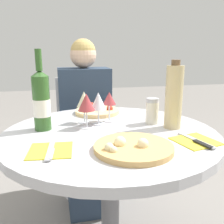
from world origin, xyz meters
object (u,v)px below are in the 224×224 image
at_px(pizza_large, 133,147).
at_px(tall_carafe, 174,97).
at_px(seated_diner, 87,132).
at_px(dining_table, 110,163).
at_px(wine_bottle, 41,101).
at_px(chair_behind_diner, 84,138).

bearing_deg(pizza_large, tall_carafe, 39.89).
relative_size(seated_diner, tall_carafe, 3.76).
bearing_deg(dining_table, tall_carafe, -3.15).
relative_size(dining_table, wine_bottle, 2.67).
bearing_deg(tall_carafe, seated_diner, 115.57).
bearing_deg(wine_bottle, tall_carafe, -10.38).
xyz_separation_m(seated_diner, wine_bottle, (-0.26, -0.55, 0.35)).
bearing_deg(dining_table, chair_behind_diner, 91.84).
xyz_separation_m(dining_table, tall_carafe, (0.29, -0.02, 0.29)).
relative_size(chair_behind_diner, wine_bottle, 2.48).
xyz_separation_m(wine_bottle, tall_carafe, (0.57, -0.11, 0.01)).
relative_size(dining_table, seated_diner, 0.82).
height_order(chair_behind_diner, tall_carafe, tall_carafe).
bearing_deg(wine_bottle, pizza_large, -45.38).
height_order(dining_table, chair_behind_diner, chair_behind_diner).
xyz_separation_m(seated_diner, tall_carafe, (0.31, -0.65, 0.36)).
height_order(chair_behind_diner, wine_bottle, wine_bottle).
relative_size(dining_table, tall_carafe, 3.07).
bearing_deg(pizza_large, chair_behind_diner, 93.11).
xyz_separation_m(pizza_large, wine_bottle, (-0.32, 0.32, 0.12)).
height_order(seated_diner, tall_carafe, seated_diner).
bearing_deg(dining_table, seated_diner, 92.26).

